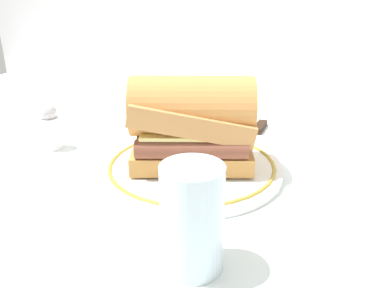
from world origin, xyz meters
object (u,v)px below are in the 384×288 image
Objects in this scene: plate at (192,167)px; salt_shaker at (50,127)px; drinking_glass at (192,226)px; butter_knife at (264,123)px; sausage_sandwich at (192,122)px.

salt_shaker reaches higher than plate.
drinking_glass is (0.07, -0.20, 0.04)m from plate.
drinking_glass is 1.41× the size of salt_shaker.
plate is at bearing -103.79° from butter_knife.
salt_shaker reaches higher than butter_knife.
drinking_glass is at bearing -88.05° from butter_knife.
plate is at bearing -0.28° from salt_shaker.
butter_knife is at bearing 56.40° from sausage_sandwich.
drinking_glass is 0.44m from butter_knife.
sausage_sandwich is at bearing 110.50° from drinking_glass.
butter_knife is at bearing 91.95° from drinking_glass.
butter_knife is (-0.02, 0.44, -0.04)m from drinking_glass.
sausage_sandwich reaches higher than salt_shaker.
salt_shaker is at bearing 159.91° from sausage_sandwich.
sausage_sandwich reaches higher than drinking_glass.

